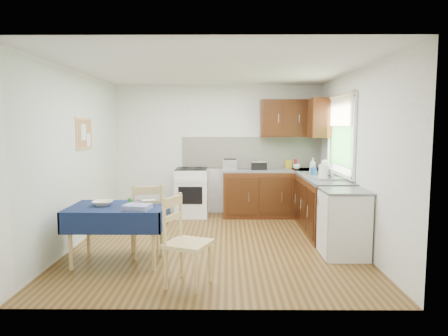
{
  "coord_description": "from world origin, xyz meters",
  "views": [
    {
      "loc": [
        0.17,
        -5.67,
        1.71
      ],
      "look_at": [
        0.12,
        0.26,
        1.08
      ],
      "focal_mm": 32.0,
      "sensor_mm": 36.0,
      "label": 1
    }
  ],
  "objects_px": {
    "chair_far": "(147,218)",
    "chair_near": "(184,238)",
    "dining_table": "(118,214)",
    "kettle": "(325,170)",
    "dish_rack": "(330,178)",
    "sandwich_press": "(259,165)",
    "toaster": "(230,164)"
  },
  "relations": [
    {
      "from": "sandwich_press",
      "to": "dish_rack",
      "type": "bearing_deg",
      "value": -36.23
    },
    {
      "from": "sandwich_press",
      "to": "kettle",
      "type": "xyz_separation_m",
      "value": [
        0.9,
        -1.36,
        0.05
      ]
    },
    {
      "from": "dining_table",
      "to": "chair_near",
      "type": "height_order",
      "value": "chair_near"
    },
    {
      "from": "dining_table",
      "to": "kettle",
      "type": "distance_m",
      "value": 3.12
    },
    {
      "from": "sandwich_press",
      "to": "dining_table",
      "type": "bearing_deg",
      "value": -109.02
    },
    {
      "from": "toaster",
      "to": "kettle",
      "type": "bearing_deg",
      "value": -63.11
    },
    {
      "from": "chair_far",
      "to": "dish_rack",
      "type": "relative_size",
      "value": 2.55
    },
    {
      "from": "chair_far",
      "to": "dish_rack",
      "type": "bearing_deg",
      "value": -179.32
    },
    {
      "from": "chair_far",
      "to": "chair_near",
      "type": "bearing_deg",
      "value": 102.69
    },
    {
      "from": "chair_near",
      "to": "chair_far",
      "type": "bearing_deg",
      "value": 52.95
    },
    {
      "from": "dining_table",
      "to": "chair_near",
      "type": "distance_m",
      "value": 1.17
    },
    {
      "from": "chair_far",
      "to": "toaster",
      "type": "xyz_separation_m",
      "value": [
        1.1,
        2.3,
        0.48
      ]
    },
    {
      "from": "toaster",
      "to": "kettle",
      "type": "height_order",
      "value": "kettle"
    },
    {
      "from": "toaster",
      "to": "dish_rack",
      "type": "xyz_separation_m",
      "value": [
        1.51,
        -1.38,
        -0.07
      ]
    },
    {
      "from": "sandwich_press",
      "to": "chair_far",
      "type": "bearing_deg",
      "value": -106.87
    },
    {
      "from": "kettle",
      "to": "dish_rack",
      "type": "bearing_deg",
      "value": -18.87
    },
    {
      "from": "chair_near",
      "to": "kettle",
      "type": "height_order",
      "value": "kettle"
    },
    {
      "from": "dining_table",
      "to": "sandwich_press",
      "type": "bearing_deg",
      "value": 71.84
    },
    {
      "from": "kettle",
      "to": "chair_near",
      "type": "bearing_deg",
      "value": -135.52
    },
    {
      "from": "chair_far",
      "to": "dish_rack",
      "type": "distance_m",
      "value": 2.8
    },
    {
      "from": "dish_rack",
      "to": "kettle",
      "type": "distance_m",
      "value": 0.13
    },
    {
      "from": "dish_rack",
      "to": "kettle",
      "type": "bearing_deg",
      "value": 171.14
    },
    {
      "from": "dish_rack",
      "to": "chair_near",
      "type": "bearing_deg",
      "value": -126.92
    },
    {
      "from": "dining_table",
      "to": "kettle",
      "type": "relative_size",
      "value": 3.97
    },
    {
      "from": "dining_table",
      "to": "kettle",
      "type": "bearing_deg",
      "value": 41.94
    },
    {
      "from": "toaster",
      "to": "sandwich_press",
      "type": "relative_size",
      "value": 0.94
    },
    {
      "from": "dining_table",
      "to": "chair_near",
      "type": "bearing_deg",
      "value": -19.8
    },
    {
      "from": "dining_table",
      "to": "sandwich_press",
      "type": "height_order",
      "value": "sandwich_press"
    },
    {
      "from": "toaster",
      "to": "dish_rack",
      "type": "relative_size",
      "value": 0.7
    },
    {
      "from": "kettle",
      "to": "dining_table",
      "type": "bearing_deg",
      "value": -157.64
    },
    {
      "from": "dining_table",
      "to": "chair_near",
      "type": "relative_size",
      "value": 1.22
    },
    {
      "from": "toaster",
      "to": "kettle",
      "type": "xyz_separation_m",
      "value": [
        1.44,
        -1.36,
        0.04
      ]
    }
  ]
}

